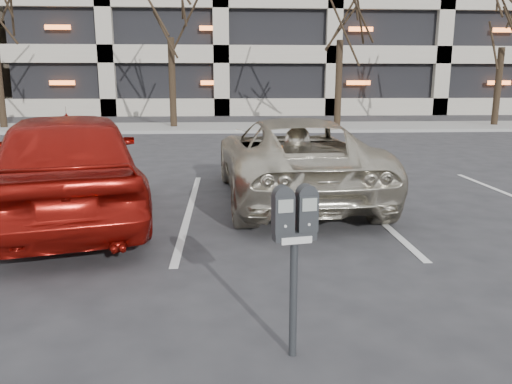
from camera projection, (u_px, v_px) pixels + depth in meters
ground at (299, 257)px, 5.72m from camera, size 140.00×140.00×0.00m
sidewalk at (245, 127)px, 21.30m from camera, size 80.00×4.00×0.12m
stall_lines at (190, 209)px, 7.88m from camera, size 16.90×5.20×0.00m
parking_meter at (295, 230)px, 3.47m from camera, size 0.34×0.18×1.25m
suv_silver at (292, 158)px, 8.52m from camera, size 2.55×5.09×1.39m
car_red at (70, 164)px, 7.11m from camera, size 3.14×5.13×1.63m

